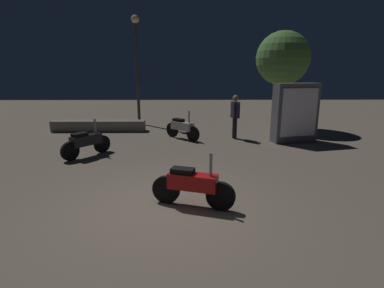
{
  "coord_description": "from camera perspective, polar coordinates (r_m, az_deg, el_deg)",
  "views": [
    {
      "loc": [
        0.47,
        -5.48,
        2.63
      ],
      "look_at": [
        0.55,
        0.97,
        1.0
      ],
      "focal_mm": 28.43,
      "sensor_mm": 36.0,
      "label": 1
    }
  ],
  "objects": [
    {
      "name": "ground_plane",
      "position": [
        6.09,
        -5.13,
        -11.45
      ],
      "size": [
        40.0,
        40.0,
        0.0
      ],
      "primitive_type": "plane",
      "color": "#756656"
    },
    {
      "name": "motorcycle_red_foreground",
      "position": [
        5.88,
        0.08,
        -7.72
      ],
      "size": [
        1.61,
        0.6,
        1.11
      ],
      "rotation": [
        0.0,
        0.0,
        -0.31
      ],
      "color": "black",
      "rests_on": "ground_plane"
    },
    {
      "name": "motorcycle_black_parked_left",
      "position": [
        9.69,
        -19.23,
        0.29
      ],
      "size": [
        1.12,
        1.36,
        1.11
      ],
      "rotation": [
        0.0,
        0.0,
        0.9
      ],
      "color": "black",
      "rests_on": "ground_plane"
    },
    {
      "name": "motorcycle_white_parked_right",
      "position": [
        11.39,
        -1.85,
        3.07
      ],
      "size": [
        1.26,
        1.22,
        1.11
      ],
      "rotation": [
        0.0,
        0.0,
        5.52
      ],
      "color": "black",
      "rests_on": "ground_plane"
    },
    {
      "name": "person_rider_beside",
      "position": [
        11.52,
        8.09,
        5.78
      ],
      "size": [
        0.3,
        0.67,
        1.64
      ],
      "rotation": [
        0.0,
        0.0,
        0.19
      ],
      "color": "black",
      "rests_on": "ground_plane"
    },
    {
      "name": "streetlamp_near",
      "position": [
        14.64,
        -10.35,
        15.85
      ],
      "size": [
        0.36,
        0.36,
        4.89
      ],
      "color": "#38383D",
      "rests_on": "ground_plane"
    },
    {
      "name": "tree_left_bg",
      "position": [
        13.99,
        16.69,
        15.07
      ],
      "size": [
        2.27,
        2.27,
        4.15
      ],
      "color": "#4C331E",
      "rests_on": "ground_plane"
    },
    {
      "name": "kiosk_billboard",
      "position": [
        11.51,
        18.8,
        5.55
      ],
      "size": [
        1.67,
        0.84,
        2.1
      ],
      "rotation": [
        0.0,
        0.0,
        3.36
      ],
      "color": "#595960",
      "rests_on": "ground_plane"
    },
    {
      "name": "planter_wall_low",
      "position": [
        13.49,
        -17.12,
        3.27
      ],
      "size": [
        3.91,
        0.5,
        0.45
      ],
      "color": "gray",
      "rests_on": "ground_plane"
    }
  ]
}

